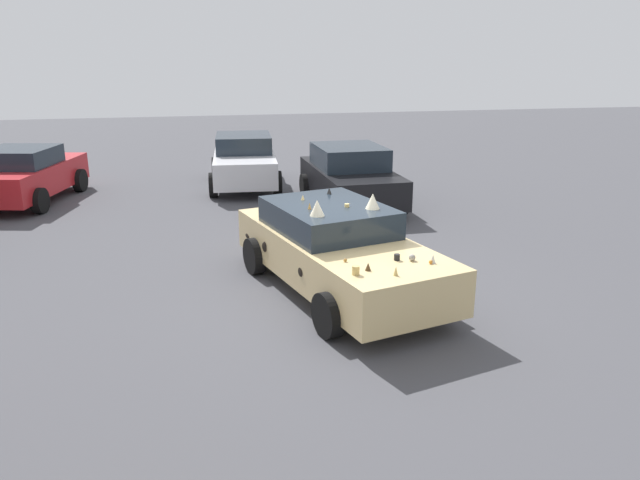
% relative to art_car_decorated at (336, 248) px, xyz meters
% --- Properties ---
extents(ground_plane, '(60.00, 60.00, 0.00)m').
position_rel_art_car_decorated_xyz_m(ground_plane, '(-0.07, -0.02, -0.72)').
color(ground_plane, '#47474C').
extents(art_car_decorated, '(4.85, 2.83, 1.64)m').
position_rel_art_car_decorated_xyz_m(art_car_decorated, '(0.00, 0.00, 0.00)').
color(art_car_decorated, '#D8BC7F').
rests_on(art_car_decorated, ground).
extents(parked_sedan_far_left, '(4.28, 2.68, 1.43)m').
position_rel_art_car_decorated_xyz_m(parked_sedan_far_left, '(7.77, 6.41, 0.00)').
color(parked_sedan_far_left, red).
rests_on(parked_sedan_far_left, ground).
extents(parked_sedan_near_left, '(4.24, 2.20, 1.48)m').
position_rel_art_car_decorated_xyz_m(parked_sedan_near_left, '(8.54, 0.65, 0.03)').
color(parked_sedan_near_left, silver).
rests_on(parked_sedan_near_left, ground).
extents(parked_sedan_near_right, '(4.10, 2.08, 1.50)m').
position_rel_art_car_decorated_xyz_m(parked_sedan_near_right, '(5.67, -1.76, 0.03)').
color(parked_sedan_near_right, black).
rests_on(parked_sedan_near_right, ground).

